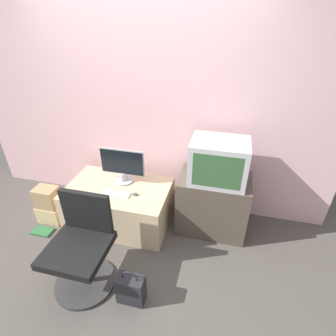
# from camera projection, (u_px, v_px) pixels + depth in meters

# --- Properties ---
(ground_plane) EXTENTS (12.00, 12.00, 0.00)m
(ground_plane) POSITION_uv_depth(u_px,v_px,m) (107.00, 278.00, 2.53)
(ground_plane) COLOR #4C4742
(wall_back) EXTENTS (4.40, 0.05, 2.60)m
(wall_back) POSITION_uv_depth(u_px,v_px,m) (144.00, 105.00, 2.96)
(wall_back) COLOR beige
(wall_back) RESTS_ON ground_plane
(desk) EXTENTS (1.16, 0.73, 0.50)m
(desk) POSITION_uv_depth(u_px,v_px,m) (120.00, 205.00, 3.09)
(desk) COLOR #CCB289
(desk) RESTS_ON ground_plane
(side_stand) EXTENTS (0.77, 0.49, 0.69)m
(side_stand) POSITION_uv_depth(u_px,v_px,m) (212.00, 204.00, 2.96)
(side_stand) COLOR #4C4238
(side_stand) RESTS_ON ground_plane
(main_monitor) EXTENTS (0.52, 0.22, 0.41)m
(main_monitor) POSITION_uv_depth(u_px,v_px,m) (122.00, 166.00, 2.97)
(main_monitor) COLOR #B2B2B7
(main_monitor) RESTS_ON desk
(keyboard) EXTENTS (0.32, 0.10, 0.01)m
(keyboard) POSITION_uv_depth(u_px,v_px,m) (116.00, 194.00, 2.85)
(keyboard) COLOR silver
(keyboard) RESTS_ON desk
(mouse) EXTENTS (0.06, 0.03, 0.04)m
(mouse) POSITION_uv_depth(u_px,v_px,m) (135.00, 194.00, 2.83)
(mouse) COLOR #4C4C51
(mouse) RESTS_ON desk
(crt_tv) EXTENTS (0.57, 0.43, 0.45)m
(crt_tv) POSITION_uv_depth(u_px,v_px,m) (219.00, 161.00, 2.64)
(crt_tv) COLOR #B7B7BC
(crt_tv) RESTS_ON side_stand
(office_chair) EXTENTS (0.56, 0.56, 0.89)m
(office_chair) POSITION_uv_depth(u_px,v_px,m) (82.00, 249.00, 2.33)
(office_chair) COLOR #333333
(office_chair) RESTS_ON ground_plane
(cardboard_box_lower) EXTENTS (0.29, 0.21, 0.22)m
(cardboard_box_lower) POSITION_uv_depth(u_px,v_px,m) (51.00, 212.00, 3.19)
(cardboard_box_lower) COLOR #D1B27F
(cardboard_box_lower) RESTS_ON ground_plane
(cardboard_box_upper) EXTENTS (0.26, 0.20, 0.25)m
(cardboard_box_upper) POSITION_uv_depth(u_px,v_px,m) (47.00, 197.00, 3.07)
(cardboard_box_upper) COLOR #A3845B
(cardboard_box_upper) RESTS_ON cardboard_box_lower
(handbag) EXTENTS (0.24, 0.14, 0.37)m
(handbag) POSITION_uv_depth(u_px,v_px,m) (131.00, 289.00, 2.27)
(handbag) COLOR #232328
(handbag) RESTS_ON ground_plane
(book) EXTENTS (0.24, 0.14, 0.02)m
(book) POSITION_uv_depth(u_px,v_px,m) (42.00, 231.00, 3.05)
(book) COLOR #2D6638
(book) RESTS_ON ground_plane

